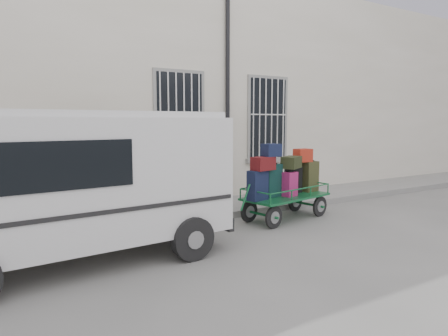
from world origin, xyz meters
name	(u,v)px	position (x,y,z in m)	size (l,w,h in m)	color
ground	(263,234)	(0.00, 0.00, 0.00)	(80.00, 80.00, 0.00)	slate
building	(157,94)	(0.00, 5.50, 3.00)	(24.00, 5.15, 6.00)	beige
sidewalk	(209,209)	(0.00, 2.20, 0.07)	(24.00, 1.70, 0.15)	gray
luggage_cart	(285,182)	(1.09, 0.71, 0.84)	(2.47, 1.30, 1.70)	black
van	(76,177)	(-3.39, 0.22, 1.33)	(4.74, 2.36, 2.32)	silver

